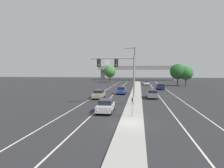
{
  "coord_description": "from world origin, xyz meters",
  "views": [
    {
      "loc": [
        0.72,
        -19.01,
        5.15
      ],
      "look_at": [
        -3.2,
        9.53,
        3.2
      ],
      "focal_mm": 31.97,
      "sensor_mm": 36.0,
      "label": 1
    }
  ],
  "objects": [
    {
      "name": "car_receding_navy",
      "position": [
        6.42,
        36.19,
        0.82
      ],
      "size": [
        1.87,
        4.49,
        1.58
      ],
      "color": "#141E4C",
      "rests_on": "ground"
    },
    {
      "name": "car_receding_grey",
      "position": [
        3.1,
        18.48,
        0.82
      ],
      "size": [
        1.87,
        4.49,
        1.58
      ],
      "color": "slate",
      "rests_on": "ground"
    },
    {
      "name": "car_oncoming_tan",
      "position": [
        -6.65,
        16.85,
        0.82
      ],
      "size": [
        1.88,
        4.49,
        1.58
      ],
      "color": "tan",
      "rests_on": "ground"
    },
    {
      "name": "median_sign_post",
      "position": [
        -0.0,
        2.44,
        1.59
      ],
      "size": [
        0.6,
        0.1,
        2.2
      ],
      "color": "gray",
      "rests_on": "median_island"
    },
    {
      "name": "tree_far_right_c",
      "position": [
        13.4,
        50.0,
        4.83
      ],
      "size": [
        5.11,
        5.11,
        7.4
      ],
      "color": "#4C3823",
      "rests_on": "ground"
    },
    {
      "name": "overpass_bridge",
      "position": [
        0.0,
        88.44,
        5.78
      ],
      "size": [
        42.4,
        6.4,
        7.65
      ],
      "color": "gray",
      "rests_on": "ground"
    },
    {
      "name": "lane_stripe_oncoming_center",
      "position": [
        -4.7,
        25.0,
        0.0
      ],
      "size": [
        0.14,
        100.0,
        0.01
      ],
      "primitive_type": "cube",
      "color": "silver",
      "rests_on": "ground"
    },
    {
      "name": "car_receding_white",
      "position": [
        3.13,
        53.06,
        0.82
      ],
      "size": [
        1.88,
        4.49,
        1.58
      ],
      "color": "silver",
      "rests_on": "ground"
    },
    {
      "name": "tree_far_left_b",
      "position": [
        -11.84,
        65.58,
        4.75
      ],
      "size": [
        5.03,
        5.03,
        7.28
      ],
      "color": "#4C3823",
      "rests_on": "ground"
    },
    {
      "name": "median_island",
      "position": [
        0.0,
        18.0,
        0.07
      ],
      "size": [
        2.4,
        110.0,
        0.15
      ],
      "primitive_type": "cube",
      "color": "#9E9B93",
      "rests_on": "ground"
    },
    {
      "name": "tree_far_right_b",
      "position": [
        16.06,
        49.88,
        4.39
      ],
      "size": [
        4.64,
        4.64,
        6.72
      ],
      "color": "#4C3823",
      "rests_on": "ground"
    },
    {
      "name": "street_lamp_median",
      "position": [
        -0.53,
        24.32,
        5.79
      ],
      "size": [
        2.58,
        0.28,
        10.0
      ],
      "color": "#4C4C51",
      "rests_on": "median_island"
    },
    {
      "name": "edge_stripe_right",
      "position": [
        8.0,
        25.0,
        0.0
      ],
      "size": [
        0.14,
        100.0,
        0.01
      ],
      "primitive_type": "cube",
      "color": "silver",
      "rests_on": "ground"
    },
    {
      "name": "lane_stripe_receding_center",
      "position": [
        4.7,
        25.0,
        0.0
      ],
      "size": [
        0.14,
        100.0,
        0.01
      ],
      "primitive_type": "cube",
      "color": "silver",
      "rests_on": "ground"
    },
    {
      "name": "overhead_signal_mast",
      "position": [
        -2.19,
        10.59,
        5.31
      ],
      "size": [
        6.74,
        0.44,
        7.2
      ],
      "color": "gray",
      "rests_on": "median_island"
    },
    {
      "name": "car_oncoming_blue",
      "position": [
        -3.14,
        24.52,
        0.82
      ],
      "size": [
        1.85,
        4.48,
        1.58
      ],
      "color": "navy",
      "rests_on": "ground"
    },
    {
      "name": "edge_stripe_left",
      "position": [
        -8.0,
        25.0,
        0.0
      ],
      "size": [
        0.14,
        100.0,
        0.01
      ],
      "primitive_type": "cube",
      "color": "silver",
      "rests_on": "ground"
    },
    {
      "name": "car_oncoming_silver",
      "position": [
        -3.34,
        4.93,
        0.82
      ],
      "size": [
        1.89,
        4.5,
        1.58
      ],
      "color": "#B7B7BC",
      "rests_on": "ground"
    },
    {
      "name": "ground_plane",
      "position": [
        0.0,
        0.0,
        0.0
      ],
      "size": [
        260.0,
        260.0,
        0.0
      ],
      "primitive_type": "plane",
      "color": "#28282B"
    }
  ]
}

